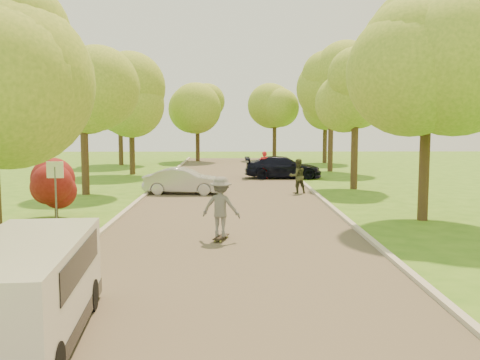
{
  "coord_description": "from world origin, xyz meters",
  "views": [
    {
      "loc": [
        0.03,
        -13.61,
        3.45
      ],
      "look_at": [
        0.34,
        6.32,
        1.3
      ],
      "focal_mm": 40.0,
      "sensor_mm": 36.0,
      "label": 1
    }
  ],
  "objects": [
    {
      "name": "tree_r_midb",
      "position": [
        6.6,
        14.0,
        4.88
      ],
      "size": [
        4.51,
        4.4,
        7.01
      ],
      "color": "#382619",
      "rests_on": "ground"
    },
    {
      "name": "skateboarder",
      "position": [
        -0.29,
        1.82,
        1.0
      ],
      "size": [
        1.28,
        0.96,
        1.77
      ],
      "primitive_type": "imported",
      "rotation": [
        0.0,
        0.0,
        2.85
      ],
      "color": "slate",
      "rests_on": "longboard"
    },
    {
      "name": "tree_r_far",
      "position": [
        7.23,
        24.0,
        5.83
      ],
      "size": [
        5.33,
        5.2,
        8.34
      ],
      "color": "#382619",
      "rests_on": "ground"
    },
    {
      "name": "tree_bg_b",
      "position": [
        8.22,
        32.0,
        5.54
      ],
      "size": [
        5.12,
        5.0,
        7.95
      ],
      "color": "#382619",
      "rests_on": "ground"
    },
    {
      "name": "longboard",
      "position": [
        -0.29,
        1.82,
        0.1
      ],
      "size": [
        0.5,
        0.94,
        0.11
      ],
      "rotation": [
        0.0,
        0.0,
        2.85
      ],
      "color": "black",
      "rests_on": "ground"
    },
    {
      "name": "road",
      "position": [
        0.0,
        8.0,
        0.01
      ],
      "size": [
        8.0,
        60.0,
        0.01
      ],
      "primitive_type": "cube",
      "color": "#4C4438",
      "rests_on": "ground"
    },
    {
      "name": "tree_bg_a",
      "position": [
        -8.78,
        30.0,
        5.31
      ],
      "size": [
        5.12,
        5.0,
        7.72
      ],
      "color": "#382619",
      "rests_on": "ground"
    },
    {
      "name": "curb_right",
      "position": [
        4.05,
        8.0,
        0.06
      ],
      "size": [
        0.18,
        60.0,
        0.12
      ],
      "primitive_type": "cube",
      "color": "#B2AD9E",
      "rests_on": "ground"
    },
    {
      "name": "person_striped",
      "position": [
        2.0,
        18.83,
        0.85
      ],
      "size": [
        0.63,
        0.41,
        1.71
      ],
      "primitive_type": "imported",
      "rotation": [
        0.0,
        0.0,
        3.13
      ],
      "color": "red",
      "rests_on": "ground"
    },
    {
      "name": "tree_r_mida",
      "position": [
        7.02,
        5.0,
        5.54
      ],
      "size": [
        5.13,
        5.0,
        7.95
      ],
      "color": "#382619",
      "rests_on": "ground"
    },
    {
      "name": "tree_l_far",
      "position": [
        -6.39,
        22.0,
        5.47
      ],
      "size": [
        4.92,
        4.8,
        7.79
      ],
      "color": "#382619",
      "rests_on": "ground"
    },
    {
      "name": "curb_left",
      "position": [
        -4.05,
        8.0,
        0.06
      ],
      "size": [
        0.18,
        60.0,
        0.12
      ],
      "primitive_type": "cube",
      "color": "#B2AD9E",
      "rests_on": "ground"
    },
    {
      "name": "person_olive",
      "position": [
        3.23,
        12.17,
        0.85
      ],
      "size": [
        0.97,
        0.84,
        1.69
      ],
      "primitive_type": "imported",
      "rotation": [
        0.0,
        0.0,
        3.42
      ],
      "color": "#353922",
      "rests_on": "ground"
    },
    {
      "name": "tree_bg_d",
      "position": [
        4.22,
        36.0,
        5.31
      ],
      "size": [
        5.12,
        5.0,
        7.72
      ],
      "color": "#382619",
      "rests_on": "ground"
    },
    {
      "name": "dark_sedan",
      "position": [
        3.19,
        19.29,
        0.69
      ],
      "size": [
        4.74,
        1.94,
        1.37
      ],
      "primitive_type": "imported",
      "rotation": [
        0.0,
        0.0,
        1.57
      ],
      "color": "black",
      "rests_on": "ground"
    },
    {
      "name": "street_sign",
      "position": [
        -5.8,
        4.0,
        1.56
      ],
      "size": [
        0.55,
        0.06,
        2.17
      ],
      "color": "#59595E",
      "rests_on": "ground"
    },
    {
      "name": "minivan",
      "position": [
        -3.2,
        -5.48,
        0.85
      ],
      "size": [
        2.07,
        4.46,
        1.61
      ],
      "rotation": [
        0.0,
        0.0,
        0.09
      ],
      "color": "silver",
      "rests_on": "ground"
    },
    {
      "name": "ground",
      "position": [
        0.0,
        0.0,
        0.0
      ],
      "size": [
        100.0,
        100.0,
        0.0
      ],
      "primitive_type": "plane",
      "color": "#3A721B",
      "rests_on": "ground"
    },
    {
      "name": "red_shrub",
      "position": [
        -6.3,
        5.5,
        1.1
      ],
      "size": [
        1.7,
        1.7,
        1.95
      ],
      "color": "#382619",
      "rests_on": "ground"
    },
    {
      "name": "silver_sedan",
      "position": [
        -2.3,
        12.09,
        0.63
      ],
      "size": [
        3.93,
        1.71,
        1.26
      ],
      "primitive_type": "imported",
      "rotation": [
        0.0,
        0.0,
        1.47
      ],
      "color": "#ACABB0",
      "rests_on": "ground"
    },
    {
      "name": "tree_l_midb",
      "position": [
        -6.81,
        12.0,
        4.59
      ],
      "size": [
        4.3,
        4.2,
        6.62
      ],
      "color": "#382619",
      "rests_on": "ground"
    },
    {
      "name": "tree_bg_c",
      "position": [
        -2.79,
        34.0,
        5.02
      ],
      "size": [
        4.92,
        4.8,
        7.33
      ],
      "color": "#382619",
      "rests_on": "ground"
    }
  ]
}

